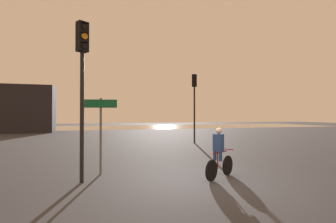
{
  "coord_description": "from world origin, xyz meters",
  "views": [
    {
      "loc": [
        -3.33,
        -7.38,
        2.02
      ],
      "look_at": [
        0.5,
        5.0,
        2.2
      ],
      "focal_mm": 28.0,
      "sensor_mm": 36.0,
      "label": 1
    }
  ],
  "objects": [
    {
      "name": "direction_sign_post",
      "position": [
        -2.89,
        1.82,
        1.7
      ],
      "size": [
        1.09,
        0.23,
        2.6
      ],
      "rotation": [
        0.0,
        0.0,
        2.96
      ],
      "color": "slate",
      "rests_on": "ground"
    },
    {
      "name": "traffic_light_far_right",
      "position": [
        4.1,
        10.18,
        3.43
      ],
      "size": [
        0.4,
        0.42,
        4.99
      ],
      "rotation": [
        0.0,
        0.0,
        2.52
      ],
      "color": "black",
      "rests_on": "ground"
    },
    {
      "name": "water_strip",
      "position": [
        0.0,
        36.99,
        0.0
      ],
      "size": [
        80.0,
        16.0,
        0.01
      ],
      "primitive_type": "cube",
      "color": "gray",
      "rests_on": "ground"
    },
    {
      "name": "ground_plane",
      "position": [
        0.0,
        0.0,
        0.0
      ],
      "size": [
        120.0,
        120.0,
        0.0
      ],
      "primitive_type": "plane",
      "color": "#333338"
    },
    {
      "name": "cyclist",
      "position": [
        0.69,
        0.11,
        0.82
      ],
      "size": [
        1.46,
        0.96,
        1.62
      ],
      "rotation": [
        0.0,
        0.0,
        -1.0
      ],
      "color": "black",
      "rests_on": "ground"
    },
    {
      "name": "traffic_light_near_left",
      "position": [
        -3.47,
        0.85,
        3.33
      ],
      "size": [
        0.4,
        0.42,
        4.82
      ],
      "rotation": [
        0.0,
        0.0,
        3.68
      ],
      "color": "black",
      "rests_on": "ground"
    }
  ]
}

